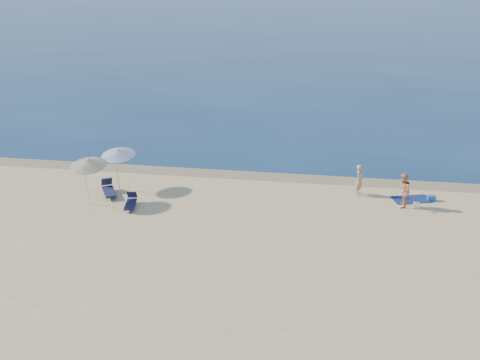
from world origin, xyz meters
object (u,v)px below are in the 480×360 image
(person_left, at_px, (359,180))
(person_right, at_px, (403,191))
(blue_cooler, at_px, (431,198))
(umbrella_near, at_px, (118,152))

(person_left, bearing_deg, person_right, -100.33)
(person_right, bearing_deg, person_left, -110.82)
(blue_cooler, bearing_deg, person_right, -154.91)
(person_left, xyz_separation_m, person_right, (2.14, -1.30, 0.05))
(blue_cooler, xyz_separation_m, umbrella_near, (-16.75, -0.87, 1.93))
(person_left, xyz_separation_m, umbrella_near, (-12.99, -1.10, 1.23))
(person_right, xyz_separation_m, blue_cooler, (1.63, 1.08, -0.75))
(umbrella_near, bearing_deg, person_right, -0.48)
(blue_cooler, bearing_deg, person_left, 168.13)
(blue_cooler, bearing_deg, umbrella_near, 174.59)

